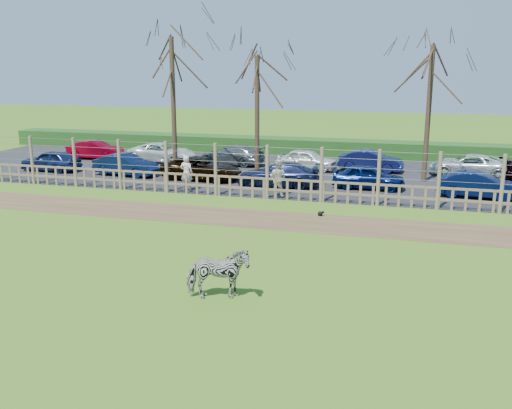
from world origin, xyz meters
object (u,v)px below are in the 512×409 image
(tree_left, at_px, (172,72))
(tree_mid, at_px, (257,87))
(crow, at_px, (321,214))
(car_10, at_px, (307,160))
(car_3, at_px, (278,175))
(car_2, at_px, (202,168))
(car_7, at_px, (95,150))
(car_9, at_px, (231,155))
(visitor_a, at_px, (187,173))
(car_12, at_px, (469,165))
(car_4, at_px, (369,177))
(car_5, at_px, (478,185))
(car_0, at_px, (51,161))
(visitor_b, at_px, (278,178))
(car_8, at_px, (162,153))
(car_11, at_px, (371,161))
(tree_right, at_px, (431,81))
(zebra, at_px, (218,274))
(car_1, at_px, (126,165))

(tree_left, height_order, tree_mid, tree_left)
(crow, bearing_deg, car_10, 103.61)
(tree_mid, distance_m, car_3, 5.43)
(car_2, xyz_separation_m, car_3, (4.37, -0.67, 0.00))
(car_7, xyz_separation_m, car_9, (9.22, 0.29, 0.00))
(visitor_a, relative_size, car_9, 0.42)
(car_7, bearing_deg, car_2, -118.87)
(car_12, bearing_deg, car_10, -80.69)
(crow, height_order, car_4, car_4)
(car_5, height_order, car_7, same)
(crow, height_order, car_0, car_0)
(crow, height_order, car_12, car_12)
(visitor_a, bearing_deg, car_9, -89.81)
(tree_left, xyz_separation_m, car_2, (2.03, -1.15, -4.98))
(visitor_b, xyz_separation_m, car_12, (9.01, 7.67, -0.26))
(car_7, height_order, car_8, same)
(visitor_b, bearing_deg, car_3, -65.54)
(visitor_a, distance_m, car_2, 2.84)
(tree_left, height_order, car_5, tree_left)
(visitor_a, distance_m, car_11, 11.30)
(car_5, bearing_deg, car_3, 96.10)
(car_12, bearing_deg, car_3, -53.82)
(tree_right, bearing_deg, car_3, -154.92)
(car_9, bearing_deg, crow, 41.98)
(car_8, bearing_deg, car_9, -84.39)
(tree_right, distance_m, visitor_b, 9.62)
(visitor_a, relative_size, visitor_b, 1.00)
(car_9, bearing_deg, zebra, 24.50)
(car_8, bearing_deg, car_11, -85.89)
(visitor_b, distance_m, car_7, 15.79)
(tree_mid, xyz_separation_m, crow, (4.88, -7.91, -4.76))
(tree_right, height_order, crow, tree_right)
(car_7, xyz_separation_m, car_8, (4.72, 0.07, 0.00))
(zebra, relative_size, car_3, 0.40)
(tree_right, height_order, car_8, tree_right)
(tree_right, bearing_deg, car_4, -134.82)
(tree_mid, relative_size, zebra, 4.10)
(car_3, bearing_deg, tree_left, -109.00)
(crow, relative_size, car_9, 0.07)
(tree_right, relative_size, car_12, 1.70)
(visitor_a, xyz_separation_m, car_8, (-4.69, 7.41, -0.26))
(visitor_a, bearing_deg, car_12, -151.77)
(zebra, xyz_separation_m, car_7, (-15.24, 19.43, -0.06))
(visitor_b, height_order, car_4, visitor_b)
(car_4, xyz_separation_m, car_7, (-17.93, 4.57, 0.00))
(crow, relative_size, car_4, 0.08)
(car_8, bearing_deg, car_10, -88.86)
(visitor_a, relative_size, car_1, 0.47)
(tree_mid, bearing_deg, car_0, -169.72)
(tree_right, distance_m, car_4, 5.96)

